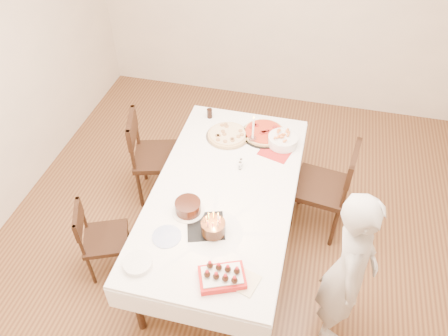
% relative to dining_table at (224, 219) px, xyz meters
% --- Properties ---
extents(floor, '(5.00, 5.00, 0.00)m').
position_rel_dining_table_xyz_m(floor, '(0.10, 0.02, -0.38)').
color(floor, '#512E1B').
rests_on(floor, ground).
extents(dining_table, '(1.90, 2.42, 0.75)m').
position_rel_dining_table_xyz_m(dining_table, '(0.00, 0.00, 0.00)').
color(dining_table, white).
rests_on(dining_table, floor).
extents(chair_right_savory, '(0.57, 0.57, 1.00)m').
position_rel_dining_table_xyz_m(chair_right_savory, '(0.79, 0.46, 0.12)').
color(chair_right_savory, black).
rests_on(chair_right_savory, floor).
extents(chair_left_savory, '(0.61, 0.61, 0.97)m').
position_rel_dining_table_xyz_m(chair_left_savory, '(-0.79, 0.52, 0.11)').
color(chair_left_savory, black).
rests_on(chair_left_savory, floor).
extents(chair_left_dessert, '(0.52, 0.52, 0.77)m').
position_rel_dining_table_xyz_m(chair_left_dessert, '(-0.91, -0.46, 0.01)').
color(chair_left_dessert, black).
rests_on(chair_left_dessert, floor).
extents(person, '(0.40, 0.56, 1.46)m').
position_rel_dining_table_xyz_m(person, '(1.03, -0.53, 0.35)').
color(person, '#BCB7B1').
rests_on(person, floor).
extents(pizza_white, '(0.51, 0.51, 0.04)m').
position_rel_dining_table_xyz_m(pizza_white, '(-0.13, 0.66, 0.40)').
color(pizza_white, beige).
rests_on(pizza_white, dining_table).
extents(pizza_pepperoni, '(0.47, 0.47, 0.04)m').
position_rel_dining_table_xyz_m(pizza_pepperoni, '(0.19, 0.77, 0.40)').
color(pizza_pepperoni, red).
rests_on(pizza_pepperoni, dining_table).
extents(red_placemat, '(0.33, 0.33, 0.01)m').
position_rel_dining_table_xyz_m(red_placemat, '(0.34, 0.58, 0.38)').
color(red_placemat, '#B21E1E').
rests_on(red_placemat, dining_table).
extents(pasta_bowl, '(0.35, 0.35, 0.09)m').
position_rel_dining_table_xyz_m(pasta_bowl, '(0.38, 0.67, 0.43)').
color(pasta_bowl, white).
rests_on(pasta_bowl, dining_table).
extents(taper_candle, '(0.09, 0.09, 0.31)m').
position_rel_dining_table_xyz_m(taper_candle, '(0.11, 0.64, 0.53)').
color(taper_candle, white).
rests_on(taper_candle, dining_table).
extents(shaker_pair, '(0.07, 0.07, 0.08)m').
position_rel_dining_table_xyz_m(shaker_pair, '(0.08, 0.26, 0.41)').
color(shaker_pair, white).
rests_on(shaker_pair, dining_table).
extents(cola_glass, '(0.05, 0.05, 0.10)m').
position_rel_dining_table_xyz_m(cola_glass, '(-0.37, 0.91, 0.42)').
color(cola_glass, black).
rests_on(cola_glass, dining_table).
extents(layer_cake, '(0.32, 0.32, 0.10)m').
position_rel_dining_table_xyz_m(layer_cake, '(-0.21, -0.30, 0.43)').
color(layer_cake, black).
rests_on(layer_cake, dining_table).
extents(cake_board, '(0.35, 0.35, 0.01)m').
position_rel_dining_table_xyz_m(cake_board, '(-0.04, -0.41, 0.38)').
color(cake_board, black).
rests_on(cake_board, dining_table).
extents(birthday_cake, '(0.21, 0.21, 0.17)m').
position_rel_dining_table_xyz_m(birthday_cake, '(0.03, -0.45, 0.47)').
color(birthday_cake, '#3A1F0F').
rests_on(birthday_cake, dining_table).
extents(strawberry_box, '(0.37, 0.31, 0.08)m').
position_rel_dining_table_xyz_m(strawberry_box, '(0.19, -0.83, 0.41)').
color(strawberry_box, '#B41614').
rests_on(strawberry_box, dining_table).
extents(box_lid, '(0.31, 0.25, 0.02)m').
position_rel_dining_table_xyz_m(box_lid, '(0.30, -0.80, 0.38)').
color(box_lid, beige).
rests_on(box_lid, dining_table).
extents(plate_stack, '(0.21, 0.21, 0.04)m').
position_rel_dining_table_xyz_m(plate_stack, '(-0.41, -0.86, 0.40)').
color(plate_stack, white).
rests_on(plate_stack, dining_table).
extents(china_plate, '(0.23, 0.23, 0.01)m').
position_rel_dining_table_xyz_m(china_plate, '(-0.29, -0.57, 0.38)').
color(china_plate, white).
rests_on(china_plate, dining_table).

